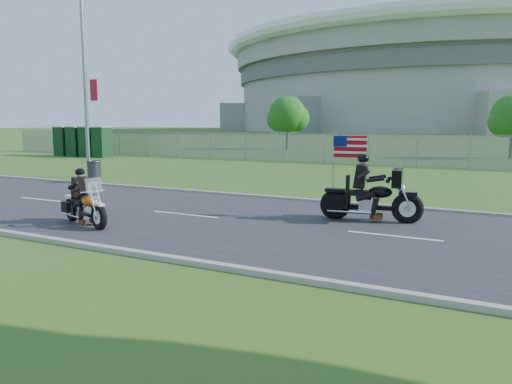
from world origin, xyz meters
The scene contains 15 objects.
ground centered at (0.00, 0.00, 0.00)m, with size 420.00×420.00×0.00m, color #23531A.
road centered at (0.00, 0.00, 0.02)m, with size 120.00×8.00×0.04m, color #28282B.
curb_north centered at (0.00, 4.05, 0.05)m, with size 120.00×0.18×0.12m, color #9E9B93.
curb_south centered at (0.00, -4.05, 0.05)m, with size 120.00×0.18×0.12m, color #9E9B93.
fence centered at (-5.00, 20.00, 1.00)m, with size 60.00×0.03×2.00m, color gray.
stadium centered at (-20.00, 170.00, 15.58)m, with size 140.40×140.40×29.20m.
streetlight centered at (-11.98, 6.22, 5.64)m, with size 0.90×2.46×10.00m.
porta_toilet_a centered at (-22.00, 17.00, 1.15)m, with size 1.10×1.10×2.30m, color #103416.
porta_toilet_b centered at (-23.40, 17.00, 1.15)m, with size 1.10×1.10×2.30m, color #103416.
porta_toilet_c centered at (-24.80, 17.00, 1.15)m, with size 1.10×1.10×2.30m, color #103416.
porta_toilet_d centered at (-26.20, 17.00, 1.15)m, with size 1.10×1.10×2.30m, color #103416.
tree_fence_mid centered at (-13.95, 34.04, 3.30)m, with size 3.96×3.69×5.30m.
motorcycle_lead centered at (-3.47, -2.39, 0.49)m, with size 2.20×1.03×1.53m.
motorcycle_follow centered at (2.99, 1.61, 0.63)m, with size 2.77×1.05×2.32m.
trash_can centered at (-10.07, 4.44, 0.50)m, with size 0.57×0.57×0.99m, color #38383D.
Camera 1 is at (6.43, -11.65, 2.69)m, focal length 35.00 mm.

